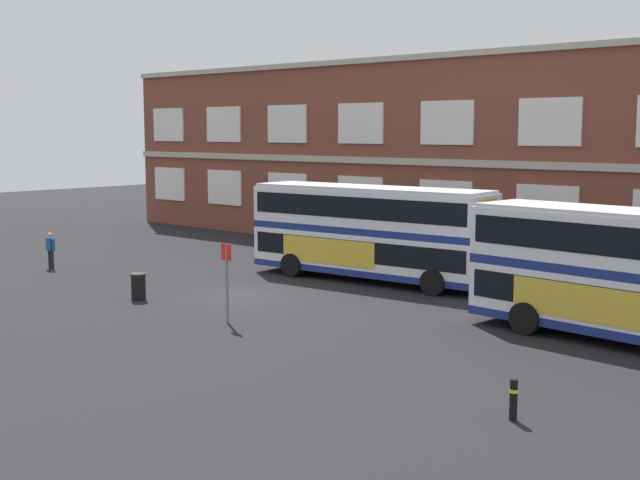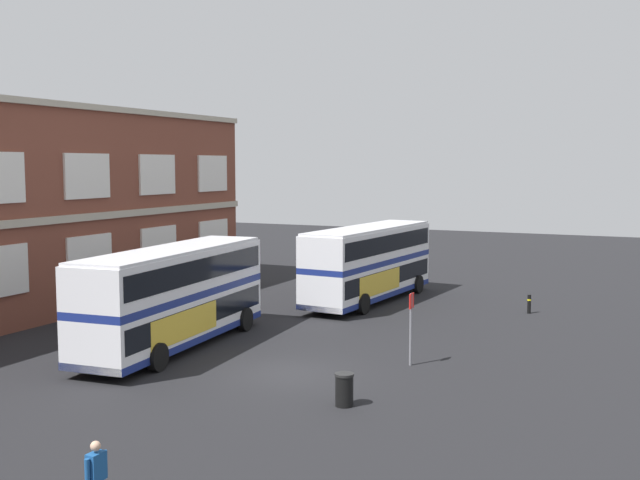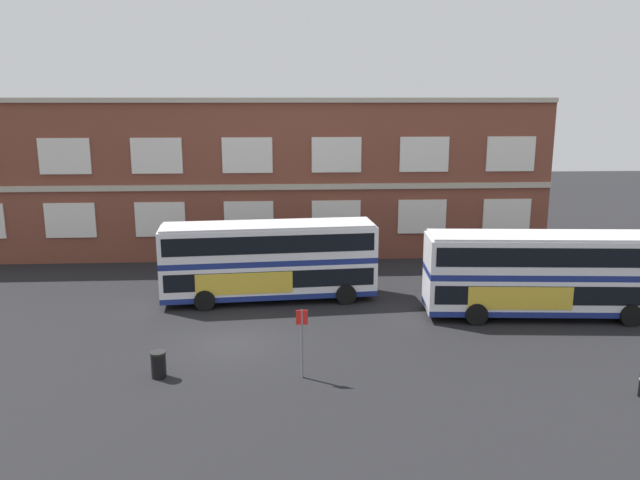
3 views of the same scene
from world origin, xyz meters
name	(u,v)px [view 1 (image 1 of 3)]	position (x,y,z in m)	size (l,w,h in m)	color
ground_plane	(283,289)	(0.00, 2.00, 0.00)	(120.00, 120.00, 0.00)	black
brick_terminal_building	(444,156)	(-2.79, 17.98, 5.04)	(44.83, 8.19, 10.37)	brown
double_decker_near	(370,231)	(1.45, 5.90, 2.15)	(11.17, 3.51, 4.07)	silver
waiting_passenger	(51,249)	(-11.71, -1.57, 0.93)	(0.63, 0.25, 1.70)	black
bus_stand_flag	(227,275)	(2.88, -3.63, 1.64)	(0.44, 0.10, 2.70)	slate
station_litter_bin	(138,286)	(-2.56, -3.28, 0.52)	(0.60, 0.60, 1.03)	black
safety_bollard_west	(513,399)	(14.84, -5.87, 0.49)	(0.19, 0.19, 0.95)	black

